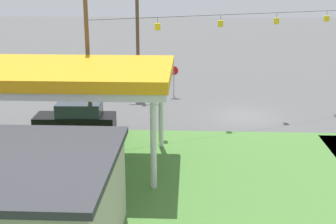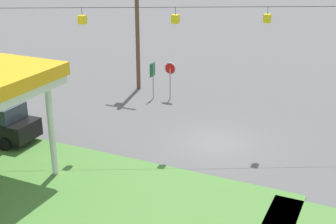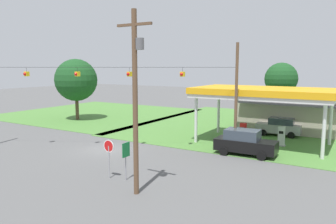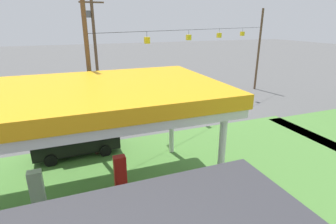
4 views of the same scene
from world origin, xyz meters
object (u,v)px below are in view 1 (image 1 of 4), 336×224
(car_at_pumps_rear, at_px, (10,183))
(utility_pole_main, at_px, (137,25))
(car_at_pumps_front, at_px, (76,119))
(fuel_pump_near, at_px, (87,149))
(stop_sign_roadside, at_px, (174,74))
(gas_station_canopy, at_px, (48,76))
(fuel_pump_far, at_px, (20,147))
(route_sign, at_px, (159,76))

(car_at_pumps_rear, height_order, utility_pole_main, utility_pole_main)
(car_at_pumps_front, height_order, car_at_pumps_rear, car_at_pumps_front)
(fuel_pump_near, height_order, stop_sign_roadside, stop_sign_roadside)
(gas_station_canopy, distance_m, utility_pole_main, 15.78)
(utility_pole_main, bearing_deg, gas_station_canopy, 80.27)
(fuel_pump_near, height_order, utility_pole_main, utility_pole_main)
(car_at_pumps_front, bearing_deg, utility_pole_main, -105.20)
(gas_station_canopy, bearing_deg, fuel_pump_far, -0.05)
(gas_station_canopy, relative_size, route_sign, 5.07)
(fuel_pump_far, bearing_deg, utility_pole_main, -105.88)
(car_at_pumps_front, xyz_separation_m, route_sign, (-4.44, -9.56, 0.67))
(car_at_pumps_front, distance_m, car_at_pumps_rear, 9.09)
(gas_station_canopy, bearing_deg, utility_pole_main, -99.73)
(car_at_pumps_front, bearing_deg, fuel_pump_near, 107.66)
(fuel_pump_far, relative_size, car_at_pumps_front, 0.37)
(gas_station_canopy, xyz_separation_m, car_at_pumps_rear, (0.56, 4.53, -3.69))
(fuel_pump_near, distance_m, car_at_pumps_rear, 5.09)
(fuel_pump_near, relative_size, utility_pole_main, 0.18)
(fuel_pump_near, distance_m, stop_sign_roadside, 14.94)
(fuel_pump_near, height_order, route_sign, route_sign)
(car_at_pumps_rear, relative_size, stop_sign_roadside, 1.78)
(utility_pole_main, bearing_deg, fuel_pump_far, 74.12)
(utility_pole_main, bearing_deg, stop_sign_roadside, 159.31)
(car_at_pumps_rear, bearing_deg, car_at_pumps_front, 81.95)
(gas_station_canopy, distance_m, car_at_pumps_front, 5.80)
(car_at_pumps_front, relative_size, stop_sign_roadside, 1.95)
(car_at_pumps_front, bearing_deg, stop_sign_roadside, -121.64)
(route_sign, bearing_deg, car_at_pumps_rear, 74.65)
(stop_sign_roadside, height_order, utility_pole_main, utility_pole_main)
(gas_station_canopy, xyz_separation_m, fuel_pump_far, (1.75, -0.00, -3.80))
(fuel_pump_far, height_order, car_at_pumps_rear, car_at_pumps_rear)
(route_sign, distance_m, utility_pole_main, 4.55)
(car_at_pumps_rear, bearing_deg, fuel_pump_near, 59.22)
(fuel_pump_near, xyz_separation_m, utility_pole_main, (-0.91, -15.52, 4.74))
(fuel_pump_far, xyz_separation_m, route_sign, (-6.31, -14.09, 0.86))
(stop_sign_roadside, relative_size, route_sign, 1.04)
(stop_sign_roadside, bearing_deg, fuel_pump_near, -105.30)
(fuel_pump_far, distance_m, stop_sign_roadside, 16.22)
(car_at_pumps_rear, distance_m, route_sign, 19.33)
(car_at_pumps_front, distance_m, route_sign, 10.56)
(fuel_pump_far, height_order, car_at_pumps_front, car_at_pumps_front)
(fuel_pump_near, distance_m, utility_pole_main, 16.26)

